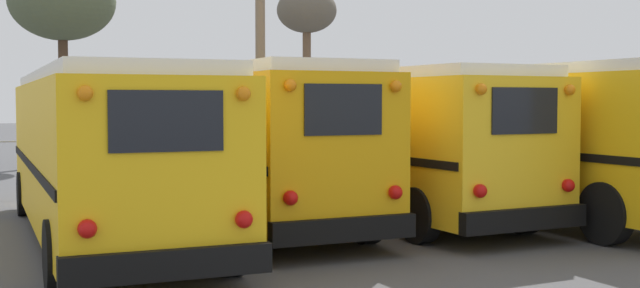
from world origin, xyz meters
TOP-DOWN VIEW (x-y plane):
  - ground_plane at (0.00, 0.00)m, footprint 160.00×160.00m
  - school_bus_0 at (-4.31, -0.29)m, footprint 2.68×10.18m
  - school_bus_1 at (-1.44, 0.81)m, footprint 2.50×9.47m
  - school_bus_2 at (1.44, 1.01)m, footprint 3.00×10.51m
  - school_bus_3 at (4.31, -0.85)m, footprint 2.64×9.61m
  - utility_pole at (2.10, 9.62)m, footprint 1.80×0.31m
  - bare_tree_0 at (-3.09, 17.22)m, footprint 3.96×3.96m
  - bare_tree_1 at (6.23, 15.58)m, footprint 2.43×2.43m
  - fence_line at (0.00, 7.18)m, footprint 16.69×0.06m

SIDE VIEW (x-z plane):
  - ground_plane at x=0.00m, z-range 0.00..0.00m
  - fence_line at x=0.00m, z-range 0.27..1.69m
  - school_bus_0 at x=-4.31m, z-range 0.13..3.06m
  - school_bus_2 at x=1.44m, z-range 0.14..3.16m
  - school_bus_1 at x=-1.44m, z-range 0.13..3.20m
  - school_bus_3 at x=4.31m, z-range 0.15..3.26m
  - utility_pole at x=2.10m, z-range 0.13..7.98m
  - bare_tree_1 at x=6.23m, z-range 2.41..9.43m
  - bare_tree_0 at x=-3.09m, z-range 2.31..9.99m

